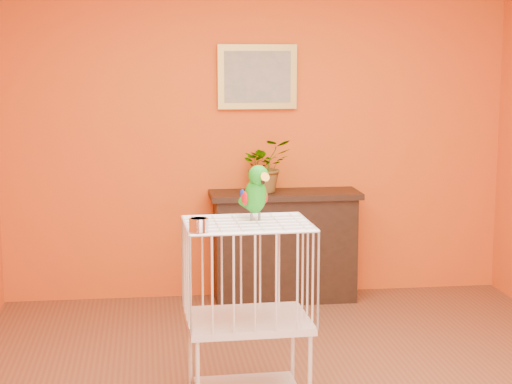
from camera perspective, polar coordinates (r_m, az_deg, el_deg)
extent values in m
plane|color=#DC4714|center=(6.77, 0.05, 3.88)|extent=(4.00, 0.00, 4.00)
plane|color=#DC4714|center=(2.43, 13.87, -5.95)|extent=(4.00, 0.00, 4.00)
cube|color=black|center=(6.74, 1.92, -3.81)|extent=(1.09, 0.36, 0.82)
cube|color=black|center=(6.66, 1.94, -0.17)|extent=(1.17, 0.42, 0.05)
cube|color=black|center=(6.58, 2.15, -4.12)|extent=(0.77, 0.02, 0.41)
cube|color=brown|center=(6.69, 0.04, -4.72)|extent=(0.05, 0.16, 0.26)
cube|color=#3B4A25|center=(6.69, 0.66, -4.70)|extent=(0.05, 0.16, 0.26)
cube|color=brown|center=(6.71, 1.36, -4.67)|extent=(0.05, 0.16, 0.26)
cube|color=#3B4A25|center=(6.72, 2.13, -4.65)|extent=(0.05, 0.16, 0.26)
cube|color=brown|center=(6.74, 2.90, -4.62)|extent=(0.05, 0.16, 0.26)
imported|color=#26722D|center=(6.55, 0.71, 1.31)|extent=(0.45, 0.48, 0.33)
cube|color=#AF963E|center=(6.71, 0.08, 7.69)|extent=(0.62, 0.03, 0.50)
cube|color=gray|center=(6.70, 0.10, 7.68)|extent=(0.52, 0.01, 0.40)
cube|color=silver|center=(4.73, -0.55, -8.58)|extent=(0.68, 0.53, 0.04)
cube|color=silver|center=(4.59, -0.56, -2.13)|extent=(0.68, 0.53, 0.01)
cylinder|color=silver|center=(4.57, -3.91, -12.61)|extent=(0.02, 0.02, 0.46)
cylinder|color=silver|center=(4.65, 3.62, -12.18)|extent=(0.02, 0.02, 0.46)
cylinder|color=silver|center=(5.00, -4.41, -10.67)|extent=(0.02, 0.02, 0.46)
cylinder|color=silver|center=(5.08, 2.45, -10.32)|extent=(0.02, 0.02, 0.46)
cylinder|color=silver|center=(4.35, -3.83, -2.20)|extent=(0.10, 0.10, 0.07)
cylinder|color=#59544C|center=(4.66, -0.31, -1.68)|extent=(0.01, 0.01, 0.04)
cylinder|color=#59544C|center=(4.68, 0.23, -1.62)|extent=(0.01, 0.01, 0.04)
ellipsoid|color=#038513|center=(4.65, -0.04, -0.25)|extent=(0.17, 0.20, 0.22)
ellipsoid|color=#038513|center=(4.60, 0.16, 1.13)|extent=(0.14, 0.14, 0.11)
cone|color=orange|center=(4.55, 0.47, 0.90)|extent=(0.07, 0.09, 0.07)
cone|color=black|center=(4.57, 0.40, 0.68)|extent=(0.04, 0.03, 0.03)
sphere|color=black|center=(4.56, -0.13, 1.22)|extent=(0.02, 0.02, 0.02)
sphere|color=black|center=(4.60, 0.69, 1.28)|extent=(0.02, 0.02, 0.02)
ellipsoid|color=#A50C0C|center=(4.63, -0.76, -0.41)|extent=(0.05, 0.07, 0.08)
ellipsoid|color=navy|center=(4.68, 0.56, -0.30)|extent=(0.05, 0.07, 0.08)
cone|color=#038513|center=(4.72, -0.46, -1.01)|extent=(0.12, 0.17, 0.12)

